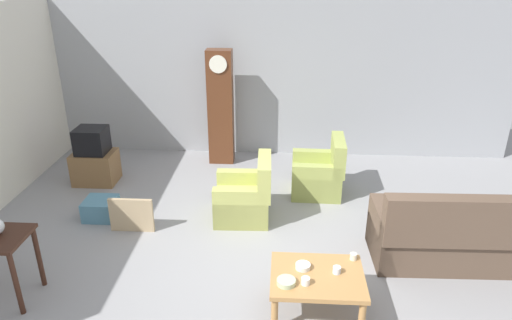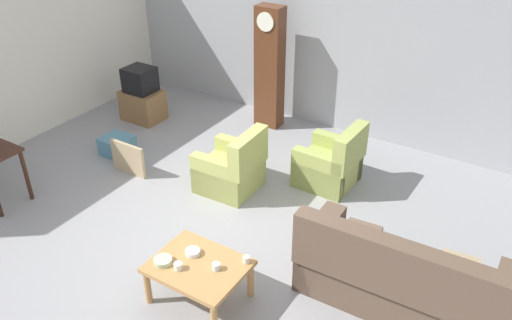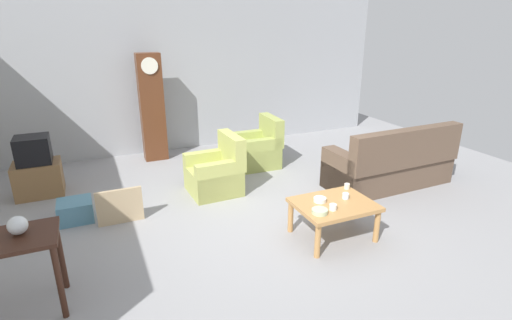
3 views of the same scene
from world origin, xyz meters
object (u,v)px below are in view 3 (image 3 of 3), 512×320
Objects in this scene: cup_blue_rimmed at (346,196)px; couch_floral at (391,166)px; armchair_olive_near at (216,174)px; coffee_table_wood at (334,208)px; grandfather_clock at (152,108)px; cup_white_porcelain at (333,207)px; tv_crt at (33,150)px; bowl_shallow_green at (320,211)px; storage_box_blue at (75,211)px; tv_stand_cabinet at (39,179)px; cup_cream_tall at (347,186)px; glass_dome_cloche at (18,225)px; armchair_olive_far at (258,150)px; framed_picture_leaning at (120,206)px; bowl_white_stacked at (320,200)px.

couch_floral is at bearing 30.75° from cup_blue_rimmed.
coffee_table_wood is at bearing -64.86° from armchair_olive_near.
grandfather_clock reaches higher than cup_white_porcelain.
grandfather_clock reaches higher than coffee_table_wood.
couch_floral reaches higher than armchair_olive_near.
bowl_shallow_green is (3.16, -3.10, -0.24)m from tv_crt.
grandfather_clock is 4.30m from bowl_shallow_green.
storage_box_blue is at bearing 145.73° from cup_white_porcelain.
armchair_olive_near is at bearing -21.40° from tv_stand_cabinet.
storage_box_blue is (0.50, -1.15, -0.12)m from tv_stand_cabinet.
bowl_shallow_green is at bearing -44.44° from tv_stand_cabinet.
grandfather_clock reaches higher than bowl_shallow_green.
storage_box_blue is at bearing 151.26° from cup_blue_rimmed.
tv_crt is (-5.29, 1.93, 0.39)m from couch_floral.
storage_box_blue is at bearing -176.25° from armchair_olive_near.
glass_dome_cloche is at bearing -176.50° from cup_cream_tall.
cup_white_porcelain reaches higher than tv_stand_cabinet.
coffee_table_wood is at bearing -1.03° from glass_dome_cloche.
grandfather_clock is at bearing 26.65° from tv_stand_cabinet.
tv_stand_cabinet is at bearing 137.35° from cup_white_porcelain.
cup_white_porcelain is (-0.13, -0.16, 0.10)m from coffee_table_wood.
cup_white_porcelain and cup_blue_rimmed have the same top height.
couch_floral reaches higher than bowl_shallow_green.
glass_dome_cloche is (0.13, -2.87, 0.61)m from tv_stand_cabinet.
glass_dome_cloche is 3.78m from cup_cream_tall.
tv_stand_cabinet is (-3.68, 0.16, -0.04)m from armchair_olive_far.
cup_blue_rimmed is 1.12× the size of cup_cream_tall.
cup_cream_tall is (3.88, -2.64, 0.24)m from tv_stand_cabinet.
tv_stand_cabinet is at bearing 145.75° from cup_cream_tall.
cup_blue_rimmed is (1.70, -3.89, -0.52)m from grandfather_clock.
armchair_olive_near reaches higher than cup_white_porcelain.
coffee_table_wood is at bearing 50.57° from cup_white_porcelain.
couch_floral is at bearing -18.82° from armchair_olive_near.
coffee_table_wood is 2.16× the size of storage_box_blue.
framed_picture_leaning is (-4.22, 0.46, -0.11)m from couch_floral.
storage_box_blue is at bearing 77.69° from glass_dome_cloche.
tv_stand_cabinet is 2.94m from glass_dome_cloche.
tv_crt is 1.39m from storage_box_blue.
tv_stand_cabinet is 8.09× the size of cup_blue_rimmed.
grandfather_clock is 4.27m from cup_blue_rimmed.
couch_floral is 2.31× the size of armchair_olive_far.
grandfather_clock is at bearing 108.57° from cup_white_porcelain.
cup_cream_tall is at bearing 50.97° from cup_blue_rimmed.
bowl_shallow_green is (3.04, -0.23, -0.38)m from glass_dome_cloche.
coffee_table_wood is 0.47× the size of grandfather_clock.
grandfather_clock is at bearing 106.65° from armchair_olive_near.
storage_box_blue is 3.47m from cup_white_porcelain.
grandfather_clock reaches higher than storage_box_blue.
armchair_olive_near is at bearing -73.35° from grandfather_clock.
bowl_white_stacked is (3.34, -2.83, -0.24)m from tv_crt.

